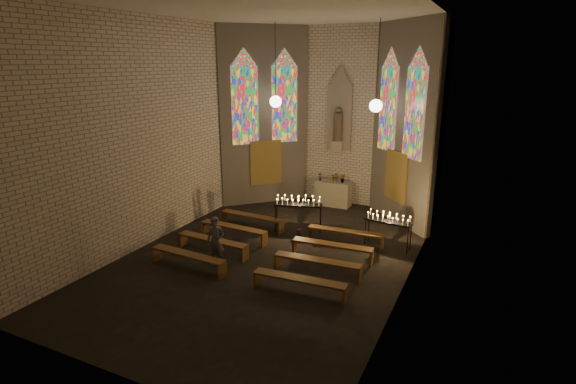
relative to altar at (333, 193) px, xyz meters
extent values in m
plane|color=black|center=(0.00, -5.45, -0.50)|extent=(12.00, 12.00, 0.00)
cube|color=beige|center=(0.00, 0.55, 3.00)|extent=(8.00, 0.02, 7.00)
cube|color=beige|center=(0.00, -11.45, 3.00)|extent=(8.00, 0.02, 7.00)
cube|color=beige|center=(-4.00, -5.45, 3.00)|extent=(0.02, 12.00, 7.00)
cube|color=beige|center=(4.00, -5.45, 3.00)|extent=(0.02, 12.00, 7.00)
cube|color=silver|center=(0.00, -5.45, 6.50)|extent=(8.00, 12.00, 0.01)
cube|color=beige|center=(-2.75, -0.70, 3.00)|extent=(2.72, 2.72, 7.00)
cube|color=beige|center=(2.75, -0.70, 3.00)|extent=(2.72, 2.72, 7.00)
cube|color=#4C3F8C|center=(-3.21, -1.39, 3.50)|extent=(0.78, 0.78, 3.00)
cube|color=#4C3F8C|center=(-2.06, -0.24, 3.50)|extent=(0.78, 0.78, 3.00)
cube|color=#4C3F8C|center=(2.06, -0.24, 3.50)|extent=(0.78, 0.78, 3.00)
cube|color=#4C3F8C|center=(3.21, -1.39, 3.50)|extent=(0.78, 0.78, 3.00)
cube|color=brown|center=(-2.63, -0.82, 1.20)|extent=(0.95, 0.95, 1.80)
cube|color=brown|center=(2.63, -0.82, 1.20)|extent=(0.95, 0.95, 1.80)
cube|color=gray|center=(0.00, 0.47, 3.00)|extent=(1.00, 0.12, 2.60)
cone|color=gray|center=(0.00, 0.47, 4.65)|extent=(1.00, 1.00, 0.80)
cube|color=#AEA68D|center=(0.00, 0.33, 1.90)|extent=(0.45, 0.30, 0.40)
cylinder|color=brown|center=(0.00, 0.33, 2.65)|extent=(0.36, 0.36, 1.10)
sphere|color=brown|center=(0.00, 0.33, 3.30)|extent=(0.26, 0.26, 0.26)
sphere|color=white|center=(-1.90, -1.35, 3.70)|extent=(0.44, 0.44, 0.44)
cylinder|color=black|center=(-1.90, -1.35, 5.10)|extent=(0.02, 0.02, 2.80)
sphere|color=white|center=(1.90, -1.35, 3.70)|extent=(0.44, 0.44, 0.44)
cylinder|color=black|center=(1.90, -1.35, 5.10)|extent=(0.02, 0.02, 2.80)
cube|color=#AEA68D|center=(0.00, 0.00, 0.00)|extent=(1.40, 0.60, 1.00)
imported|color=#4C723F|center=(-0.55, -0.09, 0.67)|extent=(0.21, 0.17, 0.34)
imported|color=#4C723F|center=(0.06, 0.08, 0.69)|extent=(0.35, 0.30, 0.37)
imported|color=#4C723F|center=(0.39, -0.01, 0.68)|extent=(0.22, 0.19, 0.36)
imported|color=#4C723F|center=(0.23, -3.93, -0.30)|extent=(0.23, 0.23, 0.40)
cube|color=black|center=(-0.12, -3.21, 0.44)|extent=(1.68, 0.87, 0.05)
cylinder|color=black|center=(-0.80, -3.59, -0.04)|extent=(0.03, 0.03, 0.92)
cylinder|color=black|center=(0.66, -3.13, -0.04)|extent=(0.03, 0.03, 0.92)
cylinder|color=black|center=(-0.89, -3.30, -0.04)|extent=(0.03, 0.03, 0.92)
cylinder|color=black|center=(0.57, -2.84, -0.04)|extent=(0.03, 0.03, 0.92)
cube|color=black|center=(3.00, -3.31, 0.35)|extent=(1.51, 0.54, 0.05)
cylinder|color=black|center=(2.30, -3.36, -0.09)|extent=(0.03, 0.03, 0.83)
cylinder|color=black|center=(3.67, -3.54, -0.09)|extent=(0.03, 0.03, 0.83)
cylinder|color=black|center=(2.33, -3.08, -0.09)|extent=(0.03, 0.03, 0.83)
cylinder|color=black|center=(3.70, -3.26, -0.09)|extent=(0.03, 0.03, 0.83)
cube|color=brown|center=(-1.71, -3.63, -0.06)|extent=(2.44, 0.48, 0.06)
cube|color=brown|center=(-2.90, -3.56, -0.28)|extent=(0.08, 0.34, 0.44)
cube|color=brown|center=(-0.53, -3.70, -0.28)|extent=(0.08, 0.34, 0.44)
cube|color=brown|center=(1.71, -3.63, -0.06)|extent=(2.44, 0.48, 0.06)
cube|color=brown|center=(0.53, -3.70, -0.28)|extent=(0.08, 0.34, 0.44)
cube|color=brown|center=(2.90, -3.56, -0.28)|extent=(0.08, 0.34, 0.44)
cube|color=brown|center=(-1.71, -4.83, -0.06)|extent=(2.44, 0.48, 0.06)
cube|color=brown|center=(-2.90, -4.76, -0.28)|extent=(0.08, 0.34, 0.44)
cube|color=brown|center=(-0.53, -4.90, -0.28)|extent=(0.08, 0.34, 0.44)
cube|color=brown|center=(1.71, -4.83, -0.06)|extent=(2.44, 0.48, 0.06)
cube|color=brown|center=(0.53, -4.90, -0.28)|extent=(0.08, 0.34, 0.44)
cube|color=brown|center=(2.90, -4.76, -0.28)|extent=(0.08, 0.34, 0.44)
cube|color=brown|center=(-1.71, -6.03, -0.06)|extent=(2.44, 0.48, 0.06)
cube|color=brown|center=(-2.90, -5.96, -0.28)|extent=(0.08, 0.34, 0.44)
cube|color=brown|center=(-0.53, -6.10, -0.28)|extent=(0.08, 0.34, 0.44)
cube|color=brown|center=(1.71, -6.03, -0.06)|extent=(2.44, 0.48, 0.06)
cube|color=brown|center=(0.53, -6.10, -0.28)|extent=(0.08, 0.34, 0.44)
cube|color=brown|center=(2.90, -5.96, -0.28)|extent=(0.08, 0.34, 0.44)
cube|color=brown|center=(-1.71, -7.23, -0.06)|extent=(2.44, 0.48, 0.06)
cube|color=brown|center=(-2.90, -7.16, -0.28)|extent=(0.08, 0.34, 0.44)
cube|color=brown|center=(-0.53, -7.30, -0.28)|extent=(0.08, 0.34, 0.44)
cube|color=brown|center=(1.71, -7.23, -0.06)|extent=(2.44, 0.48, 0.06)
cube|color=brown|center=(0.53, -7.30, -0.28)|extent=(0.08, 0.34, 0.44)
cube|color=brown|center=(2.90, -7.16, -0.28)|extent=(0.08, 0.34, 0.44)
imported|color=#54545F|center=(-1.15, -6.67, 0.22)|extent=(0.59, 0.46, 1.44)
camera|label=1|loc=(5.79, -16.51, 5.17)|focal=28.00mm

